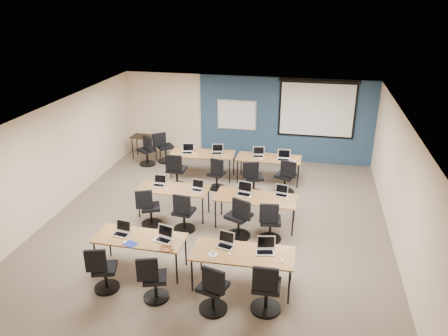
% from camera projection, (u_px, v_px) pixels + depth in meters
% --- Properties ---
extents(floor, '(8.00, 9.00, 0.02)m').
position_uv_depth(floor, '(216.00, 223.00, 10.46)').
color(floor, '#6B6354').
rests_on(floor, ground).
extents(ceiling, '(8.00, 9.00, 0.02)m').
position_uv_depth(ceiling, '(215.00, 114.00, 9.43)').
color(ceiling, white).
rests_on(ceiling, ground).
extents(wall_back, '(8.00, 0.04, 2.70)m').
position_uv_depth(wall_back, '(246.00, 118.00, 14.02)').
color(wall_back, beige).
rests_on(wall_back, ground).
extents(wall_front, '(8.00, 0.04, 2.70)m').
position_uv_depth(wall_front, '(143.00, 298.00, 5.87)').
color(wall_front, beige).
rests_on(wall_front, ground).
extents(wall_left, '(0.04, 9.00, 2.70)m').
position_uv_depth(wall_left, '(57.00, 158.00, 10.69)').
color(wall_left, beige).
rests_on(wall_left, ground).
extents(wall_right, '(0.04, 9.00, 2.70)m').
position_uv_depth(wall_right, '(400.00, 186.00, 9.20)').
color(wall_right, beige).
rests_on(wall_right, ground).
extents(blue_accent_panel, '(5.50, 0.04, 2.70)m').
position_uv_depth(blue_accent_panel, '(285.00, 120.00, 13.76)').
color(blue_accent_panel, '#3D5977').
rests_on(blue_accent_panel, wall_back).
extents(whiteboard, '(1.28, 0.03, 0.98)m').
position_uv_depth(whiteboard, '(237.00, 115.00, 13.97)').
color(whiteboard, '#AEB8C4').
rests_on(whiteboard, wall_back).
extents(projector_screen, '(2.40, 0.10, 1.82)m').
position_uv_depth(projector_screen, '(317.00, 106.00, 13.32)').
color(projector_screen, black).
rests_on(projector_screen, wall_back).
extents(training_table_front_left, '(1.77, 0.74, 0.73)m').
position_uv_depth(training_table_front_left, '(140.00, 239.00, 8.49)').
color(training_table_front_left, '#9C5A30').
rests_on(training_table_front_left, floor).
extents(training_table_front_right, '(1.89, 0.79, 0.73)m').
position_uv_depth(training_table_front_right, '(243.00, 255.00, 8.00)').
color(training_table_front_right, olive).
rests_on(training_table_front_right, floor).
extents(training_table_mid_left, '(1.72, 0.72, 0.73)m').
position_uv_depth(training_table_mid_left, '(173.00, 190.00, 10.59)').
color(training_table_mid_left, '#AA5D2F').
rests_on(training_table_mid_left, floor).
extents(training_table_mid_right, '(1.90, 0.79, 0.73)m').
position_uv_depth(training_table_mid_right, '(256.00, 199.00, 10.13)').
color(training_table_mid_right, '#9B673F').
rests_on(training_table_mid_right, floor).
extents(training_table_back_left, '(1.88, 0.78, 0.73)m').
position_uv_depth(training_table_back_left, '(202.00, 155.00, 12.81)').
color(training_table_back_left, '#9D5528').
rests_on(training_table_back_left, floor).
extents(training_table_back_right, '(1.83, 0.76, 0.73)m').
position_uv_depth(training_table_back_right, '(269.00, 159.00, 12.48)').
color(training_table_back_right, brown).
rests_on(training_table_back_right, floor).
extents(laptop_0, '(0.32, 0.28, 0.25)m').
position_uv_depth(laptop_0, '(122.00, 231.00, 8.58)').
color(laptop_0, '#B4B4BC').
rests_on(laptop_0, training_table_front_left).
extents(mouse_0, '(0.09, 0.11, 0.03)m').
position_uv_depth(mouse_0, '(125.00, 242.00, 8.30)').
color(mouse_0, white).
rests_on(mouse_0, training_table_front_left).
extents(task_chair_0, '(0.48, 0.47, 0.95)m').
position_uv_depth(task_chair_0, '(103.00, 273.00, 7.98)').
color(task_chair_0, black).
rests_on(task_chair_0, floor).
extents(laptop_1, '(0.33, 0.28, 0.25)m').
position_uv_depth(laptop_1, '(164.00, 236.00, 8.39)').
color(laptop_1, silver).
rests_on(laptop_1, training_table_front_left).
extents(mouse_1, '(0.07, 0.10, 0.03)m').
position_uv_depth(mouse_1, '(169.00, 246.00, 8.18)').
color(mouse_1, white).
rests_on(mouse_1, training_table_front_left).
extents(task_chair_1, '(0.48, 0.47, 0.95)m').
position_uv_depth(task_chair_1, '(153.00, 282.00, 7.73)').
color(task_chair_1, black).
rests_on(task_chair_1, floor).
extents(laptop_2, '(0.32, 0.28, 0.25)m').
position_uv_depth(laptop_2, '(226.00, 242.00, 8.20)').
color(laptop_2, '#BCBBC4').
rests_on(laptop_2, training_table_front_right).
extents(mouse_2, '(0.07, 0.09, 0.03)m').
position_uv_depth(mouse_2, '(229.00, 254.00, 7.93)').
color(mouse_2, white).
rests_on(mouse_2, training_table_front_right).
extents(task_chair_2, '(0.52, 0.51, 0.99)m').
position_uv_depth(task_chair_2, '(213.00, 293.00, 7.44)').
color(task_chair_2, black).
rests_on(task_chair_2, floor).
extents(laptop_3, '(0.34, 0.29, 0.26)m').
position_uv_depth(laptop_3, '(265.00, 248.00, 8.01)').
color(laptop_3, silver).
rests_on(laptop_3, training_table_front_right).
extents(mouse_3, '(0.08, 0.11, 0.03)m').
position_uv_depth(mouse_3, '(282.00, 261.00, 7.72)').
color(mouse_3, white).
rests_on(mouse_3, training_table_front_right).
extents(task_chair_3, '(0.54, 0.54, 1.01)m').
position_uv_depth(task_chair_3, '(266.00, 292.00, 7.44)').
color(task_chair_3, black).
rests_on(task_chair_3, floor).
extents(laptop_4, '(0.31, 0.27, 0.24)m').
position_uv_depth(laptop_4, '(159.00, 183.00, 10.71)').
color(laptop_4, '#A4A4A9').
rests_on(laptop_4, training_table_mid_left).
extents(mouse_4, '(0.08, 0.11, 0.03)m').
position_uv_depth(mouse_4, '(167.00, 189.00, 10.48)').
color(mouse_4, white).
rests_on(mouse_4, training_table_mid_left).
extents(task_chair_4, '(0.51, 0.48, 0.97)m').
position_uv_depth(task_chair_4, '(149.00, 211.00, 10.20)').
color(task_chair_4, black).
rests_on(task_chair_4, floor).
extents(laptop_5, '(0.30, 0.26, 0.23)m').
position_uv_depth(laptop_5, '(197.00, 187.00, 10.47)').
color(laptop_5, '#AFB0B9').
rests_on(laptop_5, training_table_mid_left).
extents(mouse_5, '(0.07, 0.10, 0.04)m').
position_uv_depth(mouse_5, '(200.00, 193.00, 10.27)').
color(mouse_5, white).
rests_on(mouse_5, training_table_mid_left).
extents(task_chair_5, '(0.50, 0.50, 0.98)m').
position_uv_depth(task_chair_5, '(184.00, 215.00, 9.97)').
color(task_chair_5, black).
rests_on(task_chair_5, floor).
extents(laptop_6, '(0.36, 0.30, 0.27)m').
position_uv_depth(laptop_6, '(244.00, 191.00, 10.25)').
color(laptop_6, silver).
rests_on(laptop_6, training_table_mid_right).
extents(mouse_6, '(0.09, 0.11, 0.04)m').
position_uv_depth(mouse_6, '(250.00, 197.00, 10.08)').
color(mouse_6, white).
rests_on(mouse_6, training_table_mid_right).
extents(task_chair_6, '(0.59, 0.55, 1.03)m').
position_uv_depth(task_chair_6, '(239.00, 221.00, 9.68)').
color(task_chair_6, black).
rests_on(task_chair_6, floor).
extents(laptop_7, '(0.30, 0.25, 0.23)m').
position_uv_depth(laptop_7, '(281.00, 193.00, 10.20)').
color(laptop_7, '#BDBDBD').
rests_on(laptop_7, training_table_mid_right).
extents(mouse_7, '(0.07, 0.10, 0.03)m').
position_uv_depth(mouse_7, '(288.00, 199.00, 9.99)').
color(mouse_7, white).
rests_on(mouse_7, training_table_mid_right).
extents(task_chair_7, '(0.51, 0.51, 0.99)m').
position_uv_depth(task_chair_7, '(270.00, 225.00, 9.57)').
color(task_chair_7, black).
rests_on(task_chair_7, floor).
extents(laptop_8, '(0.34, 0.29, 0.26)m').
position_uv_depth(laptop_8, '(187.00, 151.00, 12.82)').
color(laptop_8, '#B0B0BD').
rests_on(laptop_8, training_table_back_left).
extents(mouse_8, '(0.07, 0.11, 0.04)m').
position_uv_depth(mouse_8, '(195.00, 154.00, 12.72)').
color(mouse_8, white).
rests_on(mouse_8, training_table_back_left).
extents(task_chair_8, '(0.56, 0.56, 1.04)m').
position_uv_depth(task_chair_8, '(176.00, 173.00, 12.16)').
color(task_chair_8, black).
rests_on(task_chair_8, floor).
extents(laptop_9, '(0.33, 0.28, 0.25)m').
position_uv_depth(laptop_9, '(217.00, 151.00, 12.79)').
color(laptop_9, '#B5B5B5').
rests_on(laptop_9, training_table_back_left).
extents(mouse_9, '(0.08, 0.10, 0.03)m').
position_uv_depth(mouse_9, '(224.00, 156.00, 12.53)').
color(mouse_9, white).
rests_on(mouse_9, training_table_back_left).
extents(task_chair_9, '(0.47, 0.46, 0.95)m').
position_uv_depth(task_chair_9, '(217.00, 176.00, 12.08)').
color(task_chair_9, black).
rests_on(task_chair_9, floor).
extents(laptop_10, '(0.34, 0.29, 0.26)m').
position_uv_depth(laptop_10, '(258.00, 154.00, 12.56)').
color(laptop_10, silver).
rests_on(laptop_10, training_table_back_right).
extents(mouse_10, '(0.07, 0.11, 0.04)m').
position_uv_depth(mouse_10, '(261.00, 159.00, 12.32)').
color(mouse_10, white).
rests_on(mouse_10, training_table_back_right).
extents(task_chair_10, '(0.54, 0.52, 1.00)m').
position_uv_depth(task_chair_10, '(253.00, 181.00, 11.74)').
color(task_chair_10, black).
rests_on(task_chair_10, floor).
extents(laptop_11, '(0.36, 0.30, 0.27)m').
position_uv_depth(laptop_11, '(284.00, 157.00, 12.30)').
color(laptop_11, '#ADAEB1').
rests_on(laptop_11, training_table_back_right).
extents(mouse_11, '(0.08, 0.11, 0.04)m').
position_uv_depth(mouse_11, '(295.00, 161.00, 12.19)').
color(mouse_11, white).
rests_on(mouse_11, training_table_back_right).
extents(task_chair_11, '(0.56, 0.53, 1.01)m').
position_uv_depth(task_chair_11, '(286.00, 179.00, 11.81)').
color(task_chair_11, black).
rests_on(task_chair_11, floor).
extents(blue_mousepad, '(0.30, 0.28, 0.01)m').
position_uv_depth(blue_mousepad, '(130.00, 244.00, 8.26)').
color(blue_mousepad, navy).
rests_on(blue_mousepad, training_table_front_left).
extents(snack_bowl, '(0.27, 0.27, 0.06)m').
position_uv_depth(snack_bowl, '(166.00, 249.00, 8.04)').
color(snack_bowl, brown).
rests_on(snack_bowl, training_table_front_left).
extents(snack_plate, '(0.21, 0.21, 0.01)m').
position_uv_depth(snack_plate, '(213.00, 254.00, 7.92)').
color(snack_plate, white).
rests_on(snack_plate, training_table_front_right).
extents(coffee_cup, '(0.06, 0.06, 0.05)m').
position_uv_depth(coffee_cup, '(213.00, 253.00, 7.92)').
color(coffee_cup, silver).
rests_on(coffee_cup, snack_plate).
extents(utility_table, '(0.92, 0.51, 0.75)m').
position_uv_depth(utility_table, '(146.00, 139.00, 14.23)').
color(utility_table, black).
rests_on(utility_table, floor).
extents(spare_chair_a, '(0.61, 0.53, 1.01)m').
position_uv_depth(spare_chair_a, '(164.00, 150.00, 13.98)').
color(spare_chair_a, black).
rests_on(spare_chair_a, floor).
extents(spare_chair_b, '(0.58, 0.51, 0.99)m').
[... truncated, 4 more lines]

